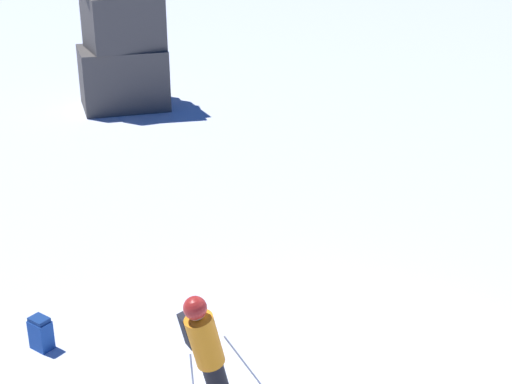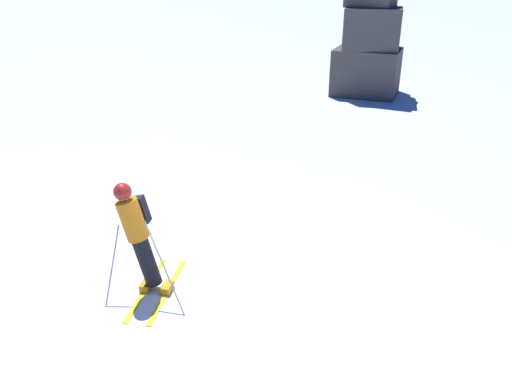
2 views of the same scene
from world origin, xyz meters
The scene contains 3 objects.
skier centered at (-1.63, -0.02, 1.05)m, with size 1.31×1.84×1.90m.
rock_pillar centered at (-0.63, 14.71, 2.15)m, with size 2.50×2.19×5.13m.
spare_backpack centered at (-3.51, 2.27, 0.24)m, with size 0.36×0.37×0.50m.
Camera 1 is at (-3.16, -6.77, 5.92)m, focal length 50.00 mm.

